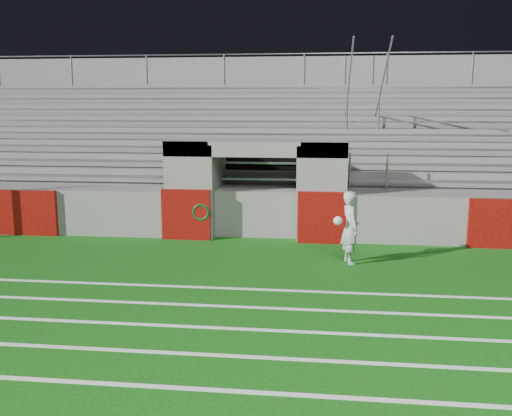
# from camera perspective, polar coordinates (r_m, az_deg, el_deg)

# --- Properties ---
(ground) EXTENTS (90.00, 90.00, 0.00)m
(ground) POSITION_cam_1_polar(r_m,az_deg,el_deg) (12.19, -1.95, -6.59)
(ground) COLOR #0F4E0D
(ground) RESTS_ON ground
(field_markings) EXTENTS (28.00, 8.09, 0.01)m
(field_markings) POSITION_cam_1_polar(r_m,az_deg,el_deg) (7.63, -7.90, -17.38)
(field_markings) COLOR white
(field_markings) RESTS_ON ground
(stadium_structure) EXTENTS (26.00, 8.48, 5.42)m
(stadium_structure) POSITION_cam_1_polar(r_m,az_deg,el_deg) (19.68, 1.55, 4.33)
(stadium_structure) COLOR slate
(stadium_structure) RESTS_ON ground
(goalkeeper_with_ball) EXTENTS (0.66, 0.69, 1.65)m
(goalkeeper_with_ball) POSITION_cam_1_polar(r_m,az_deg,el_deg) (12.96, 9.38, -1.92)
(goalkeeper_with_ball) COLOR #B1B8BC
(goalkeeper_with_ball) RESTS_ON ground
(hose_coil) EXTENTS (0.53, 0.15, 0.55)m
(hose_coil) POSITION_cam_1_polar(r_m,az_deg,el_deg) (15.06, -5.49, -0.49)
(hose_coil) COLOR #0C3E1D
(hose_coil) RESTS_ON ground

